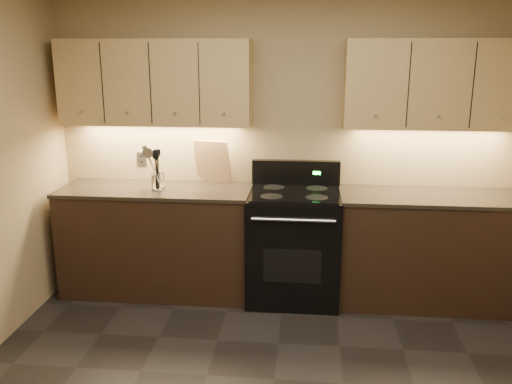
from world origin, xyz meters
TOP-DOWN VIEW (x-y plane):
  - wall_back at (0.00, 2.00)m, footprint 4.00×0.04m
  - counter_left at (-1.10, 1.70)m, footprint 1.62×0.62m
  - counter_right at (1.18, 1.70)m, footprint 1.46×0.62m
  - stove at (0.08, 1.68)m, footprint 0.76×0.68m
  - upper_cab_left at (-1.10, 1.85)m, footprint 1.60×0.30m
  - upper_cab_right at (1.18, 1.85)m, footprint 1.44×0.30m
  - outlet_plate at (-1.30, 1.99)m, footprint 0.08×0.01m
  - utensil_crock at (-1.07, 1.66)m, footprint 0.13×0.13m
  - cutting_board at (-0.65, 1.94)m, footprint 0.33×0.17m
  - wooden_spoon at (-1.10, 1.65)m, footprint 0.10×0.10m
  - black_spoon at (-1.07, 1.68)m, footprint 0.06×0.09m
  - black_turner at (-1.06, 1.65)m, footprint 0.10×0.12m
  - steel_spatula at (-1.05, 1.68)m, footprint 0.22×0.11m
  - steel_skimmer at (-1.03, 1.64)m, footprint 0.19×0.09m

SIDE VIEW (x-z plane):
  - counter_left at x=-1.10m, z-range 0.00..0.93m
  - counter_right at x=1.18m, z-range 0.00..0.93m
  - stove at x=0.08m, z-range -0.09..1.05m
  - utensil_crock at x=-1.07m, z-range 0.92..1.06m
  - black_spoon at x=-1.07m, z-range 0.94..1.26m
  - wooden_spoon at x=-1.10m, z-range 0.94..1.27m
  - black_turner at x=-1.06m, z-range 0.94..1.28m
  - steel_skimmer at x=-1.03m, z-range 0.94..1.29m
  - cutting_board at x=-0.65m, z-range 0.93..1.31m
  - outlet_plate at x=-1.30m, z-range 1.06..1.18m
  - steel_spatula at x=-1.05m, z-range 0.94..1.34m
  - wall_back at x=0.00m, z-range 0.00..2.60m
  - upper_cab_left at x=-1.10m, z-range 1.45..2.15m
  - upper_cab_right at x=1.18m, z-range 1.45..2.15m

